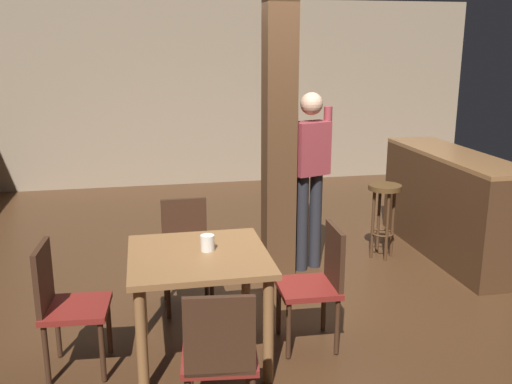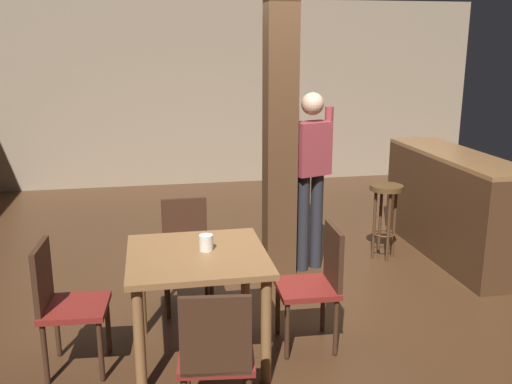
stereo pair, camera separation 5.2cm
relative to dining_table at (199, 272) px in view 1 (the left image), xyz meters
The scene contains 12 objects.
ground_plane 1.33m from the dining_table, 38.84° to the left, with size 10.80×10.80×0.00m, color #422816.
wall_back 5.36m from the dining_table, 80.17° to the left, with size 8.00×0.10×2.80m, color gray.
pillar 1.87m from the dining_table, 58.04° to the left, with size 0.28×0.28×2.80m, color #4C301C.
dining_table is the anchor object (origin of this frame).
chair_south 0.86m from the dining_table, 88.38° to the right, with size 0.47×0.47×0.89m.
chair_west 0.90m from the dining_table, behind, with size 0.45×0.45×0.89m.
chair_north 0.87m from the dining_table, 91.46° to the left, with size 0.43×0.43×0.89m.
chair_east 0.87m from the dining_table, ahead, with size 0.44×0.44×0.89m.
napkin_cup 0.21m from the dining_table, 32.83° to the left, with size 0.10×0.10×0.11m, color silver.
standing_person 1.91m from the dining_table, 50.00° to the left, with size 0.47×0.30×1.72m.
bar_counter 3.10m from the dining_table, 29.88° to the left, with size 0.56×2.06×1.08m.
bar_stool_near 2.58m from the dining_table, 37.68° to the left, with size 0.33×0.33×0.77m.
Camera 1 is at (-1.23, -4.36, 2.15)m, focal length 40.00 mm.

